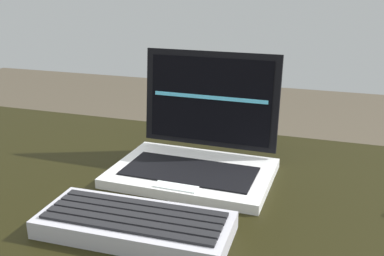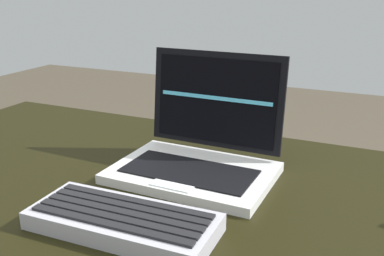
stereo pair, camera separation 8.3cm
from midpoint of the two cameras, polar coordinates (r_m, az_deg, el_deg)
desk at (r=0.86m, az=-0.21°, el=-12.88°), size 1.57×0.71×0.72m
laptop_front at (r=0.89m, az=-1.94°, el=-2.88°), size 0.31×0.24×0.23m
external_keyboard at (r=0.70m, az=-10.81°, el=-12.17°), size 0.30×0.13×0.03m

